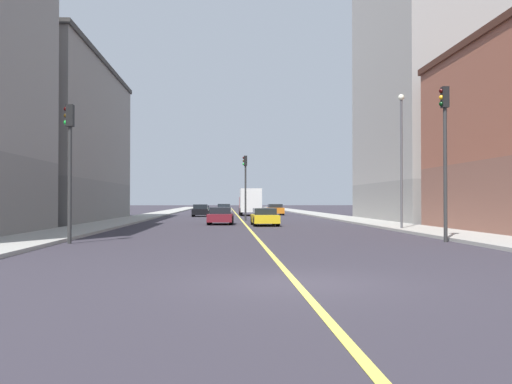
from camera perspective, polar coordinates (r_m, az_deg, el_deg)
name	(u,v)px	position (r m, az deg, el deg)	size (l,w,h in m)	color
ground_plane	(296,283)	(12.19, 4.09, -9.26)	(400.00, 400.00, 0.00)	#302C35
sidewalk_left	(329,216)	(62.06, 7.47, -2.45)	(3.33, 168.00, 0.15)	#9E9B93
sidewalk_right	(147,216)	(61.57, -11.12, -2.45)	(3.33, 168.00, 0.15)	#9E9B93
lane_center_stripe	(239,217)	(61.01, -1.79, -2.54)	(0.16, 154.00, 0.01)	#E5D14C
building_left_mid	(442,87)	(52.16, 18.52, 10.13)	(11.98, 18.65, 23.38)	gray
building_right_midblock	(37,142)	(51.10, -21.47, 4.82)	(11.98, 23.99, 13.59)	slate
traffic_light_left_near	(445,143)	(25.30, 18.75, 4.81)	(0.40, 0.32, 6.67)	#2D2D2D
traffic_light_right_near	(70,153)	(24.28, -18.54, 3.79)	(0.40, 0.32, 5.74)	#2D2D2D
traffic_light_median_far	(245,178)	(49.31, -1.10, 1.40)	(0.40, 0.32, 5.75)	#2D2D2D
street_lamp_left_near	(401,148)	(34.14, 14.65, 4.38)	(0.36, 0.36, 7.93)	#4C4C51
car_green	(202,210)	(69.92, -5.50, -1.85)	(1.95, 4.07, 1.19)	#1E6B38
car_silver	(224,209)	(69.64, -3.32, -1.79)	(1.86, 4.32, 1.36)	silver
car_black	(201,211)	(62.45, -5.69, -1.90)	(1.84, 4.01, 1.35)	black
car_maroon	(221,216)	(41.63, -3.65, -2.48)	(1.99, 4.02, 1.27)	maroon
car_orange	(275,210)	(68.39, 1.96, -1.81)	(1.97, 4.06, 1.35)	orange
car_yellow	(265,217)	(39.54, 0.89, -2.57)	(1.86, 4.34, 1.24)	gold
box_truck	(250,202)	(66.01, -0.60, -0.98)	(2.51, 7.07, 3.16)	maroon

